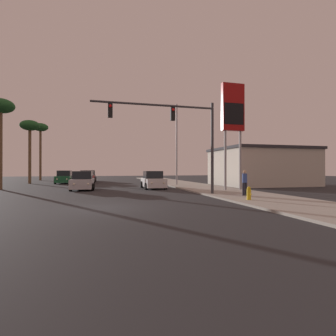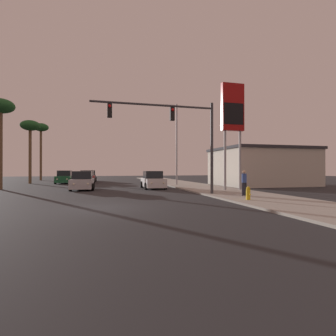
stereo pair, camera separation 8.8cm
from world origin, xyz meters
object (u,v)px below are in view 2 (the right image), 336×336
(car_red, at_px, (87,177))
(car_silver, at_px, (83,181))
(pedestrian_on_sidewalk, at_px, (244,182))
(car_white, at_px, (153,181))
(fire_hydrant, at_px, (248,193))
(palm_tree_near, at_px, (0,111))
(palm_tree_far, at_px, (41,131))
(gas_station_sign, at_px, (233,113))
(palm_tree_mid, at_px, (30,129))
(car_grey, at_px, (90,176))
(car_green, at_px, (65,178))
(street_lamp, at_px, (176,140))
(traffic_light_mast, at_px, (178,127))

(car_red, bearing_deg, car_silver, 91.53)
(pedestrian_on_sidewalk, bearing_deg, car_white, 115.13)
(fire_hydrant, bearing_deg, car_white, 105.88)
(palm_tree_near, bearing_deg, fire_hydrant, -38.83)
(fire_hydrant, bearing_deg, car_silver, 130.21)
(car_silver, xyz_separation_m, palm_tree_far, (-7.99, 22.22, 7.44))
(car_red, bearing_deg, gas_station_sign, 127.67)
(car_silver, relative_size, palm_tree_near, 0.52)
(car_red, bearing_deg, car_white, 119.65)
(car_white, distance_m, palm_tree_far, 27.56)
(palm_tree_mid, bearing_deg, gas_station_sign, -40.82)
(palm_tree_far, bearing_deg, palm_tree_near, -88.08)
(car_grey, xyz_separation_m, car_green, (-2.92, -5.18, 0.00))
(car_green, xyz_separation_m, street_lamp, (12.65, -8.31, 4.36))
(car_red, xyz_separation_m, street_lamp, (9.84, -8.77, 4.36))
(palm_tree_near, distance_m, palm_tree_mid, 10.00)
(car_green, height_order, car_red, same)
(pedestrian_on_sidewalk, relative_size, palm_tree_far, 0.18)
(car_silver, bearing_deg, car_green, -73.37)
(car_red, xyz_separation_m, fire_hydrant, (9.90, -23.48, -0.27))
(car_silver, distance_m, pedestrian_on_sidewalk, 14.24)
(fire_hydrant, distance_m, palm_tree_mid, 29.90)
(palm_tree_far, bearing_deg, car_silver, -70.21)
(car_silver, distance_m, fire_hydrant, 15.07)
(palm_tree_far, distance_m, palm_tree_mid, 10.09)
(pedestrian_on_sidewalk, distance_m, palm_tree_near, 22.33)
(pedestrian_on_sidewalk, xyz_separation_m, palm_tree_far, (-18.79, 31.49, 7.16))
(car_red, bearing_deg, street_lamp, 138.99)
(car_silver, distance_m, street_lamp, 11.08)
(car_red, height_order, street_lamp, street_lamp)
(street_lamp, xyz_separation_m, palm_tree_far, (-17.66, 19.02, 3.08))
(car_silver, height_order, palm_tree_mid, palm_tree_mid)
(palm_tree_far, height_order, palm_tree_mid, palm_tree_far)
(street_lamp, bearing_deg, fire_hydrant, -89.76)
(car_red, relative_size, palm_tree_far, 0.46)
(car_green, distance_m, palm_tree_near, 12.12)
(palm_tree_near, bearing_deg, street_lamp, 3.30)
(gas_station_sign, distance_m, fire_hydrant, 9.52)
(car_green, height_order, traffic_light_mast, traffic_light_mast)
(car_grey, bearing_deg, fire_hydrant, 107.93)
(pedestrian_on_sidewalk, bearing_deg, palm_tree_far, 120.83)
(street_lamp, bearing_deg, car_white, -134.74)
(palm_tree_mid, bearing_deg, street_lamp, -28.10)
(street_lamp, distance_m, palm_tree_near, 17.15)
(car_grey, distance_m, palm_tree_far, 12.20)
(car_green, distance_m, traffic_light_mast, 21.69)
(car_grey, distance_m, gas_station_sign, 25.48)
(traffic_light_mast, bearing_deg, car_green, 117.33)
(palm_tree_near, bearing_deg, pedestrian_on_sidewalk, -32.38)
(car_grey, bearing_deg, palm_tree_mid, 30.79)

